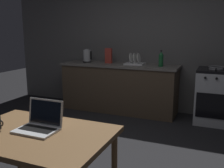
% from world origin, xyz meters
% --- Properties ---
extents(ground_plane, '(12.00, 12.00, 0.00)m').
position_xyz_m(ground_plane, '(0.00, 0.00, 0.00)').
color(ground_plane, black).
extents(back_wall, '(6.40, 0.10, 2.68)m').
position_xyz_m(back_wall, '(0.30, 2.38, 1.34)').
color(back_wall, '#5B5A5A').
rests_on(back_wall, ground_plane).
extents(kitchen_counter, '(2.16, 0.64, 0.88)m').
position_xyz_m(kitchen_counter, '(-0.46, 2.03, 0.44)').
color(kitchen_counter, '#4C3D2D').
rests_on(kitchen_counter, ground_plane).
extents(stove_oven, '(0.60, 0.62, 0.88)m').
position_xyz_m(stove_oven, '(1.21, 2.03, 0.44)').
color(stove_oven, '#B7BABF').
rests_on(stove_oven, ground_plane).
extents(dining_table, '(1.14, 0.79, 0.72)m').
position_xyz_m(dining_table, '(-0.02, -0.86, 0.64)').
color(dining_table, brown).
rests_on(dining_table, ground_plane).
extents(laptop, '(0.32, 0.26, 0.23)m').
position_xyz_m(laptop, '(-0.03, -0.81, 0.76)').
color(laptop, silver).
rests_on(laptop, dining_table).
extents(electric_kettle, '(0.17, 0.15, 0.25)m').
position_xyz_m(electric_kettle, '(-1.13, 2.03, 1.00)').
color(electric_kettle, black).
rests_on(electric_kettle, kitchen_counter).
extents(bottle, '(0.08, 0.08, 0.27)m').
position_xyz_m(bottle, '(0.31, 1.98, 1.01)').
color(bottle, '#19592D').
rests_on(bottle, kitchen_counter).
extents(frying_pan, '(0.24, 0.41, 0.05)m').
position_xyz_m(frying_pan, '(1.18, 2.01, 0.91)').
color(frying_pan, gray).
rests_on(frying_pan, stove_oven).
extents(cereal_box, '(0.13, 0.05, 0.28)m').
position_xyz_m(cereal_box, '(-0.69, 2.05, 1.02)').
color(cereal_box, '#B2382D').
rests_on(cereal_box, kitchen_counter).
extents(dish_rack, '(0.34, 0.26, 0.21)m').
position_xyz_m(dish_rack, '(-0.17, 2.03, 0.93)').
color(dish_rack, silver).
rests_on(dish_rack, kitchen_counter).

